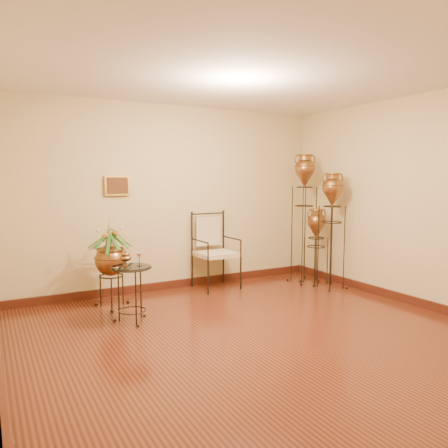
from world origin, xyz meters
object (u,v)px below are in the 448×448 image
side_table (132,293)px  amphora_mid (332,230)px  armchair (216,251)px  planter_urn (111,256)px  amphora_tall (304,217)px

side_table → amphora_mid: bearing=1.7°
armchair → side_table: size_ratio=1.38×
planter_urn → side_table: size_ratio=1.44×
amphora_mid → planter_urn: amphora_mid is taller
amphora_mid → side_table: amphora_mid is taller
planter_urn → armchair: planter_urn is taller
amphora_tall → side_table: amphora_tall is taller
amphora_tall → amphora_mid: (0.12, -0.52, -0.16)m
amphora_tall → side_table: (-3.08, -0.62, -0.73)m
armchair → side_table: (-1.62, -0.93, -0.24)m
armchair → side_table: bearing=-151.8°
armchair → amphora_tall: bearing=-14.1°
planter_urn → armchair: 1.70m
amphora_tall → armchair: (-1.45, 0.32, -0.49)m
amphora_mid → armchair: bearing=151.9°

